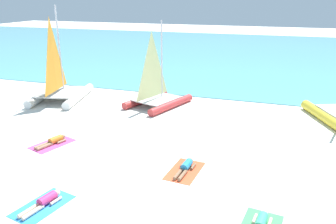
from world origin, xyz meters
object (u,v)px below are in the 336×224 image
at_px(sunbather_leftmost, 53,141).
at_px(towel_center_right, 185,171).
at_px(sailboat_white, 60,87).
at_px(sunbather_center_right, 185,167).
at_px(sunbather_center_left, 44,202).
at_px(towel_leftmost, 52,144).
at_px(towel_center_left, 43,206).
at_px(sailboat_red, 157,94).

distance_m(sunbather_leftmost, towel_center_right, 6.43).
bearing_deg(sailboat_white, sunbather_center_right, -45.36).
bearing_deg(sunbather_center_left, sunbather_center_right, 56.32).
distance_m(towel_leftmost, towel_center_left, 4.99).
bearing_deg(sailboat_white, sailboat_red, -5.68).
xyz_separation_m(sunbather_leftmost, towel_center_right, (6.40, -0.58, -0.13)).
bearing_deg(sunbather_center_left, towel_leftmost, 134.97).
bearing_deg(towel_center_right, towel_center_left, -135.29).
xyz_separation_m(sailboat_red, sunbather_center_right, (3.87, -7.36, -0.62)).
relative_size(towel_center_right, sunbather_center_right, 1.21).
height_order(sunbather_leftmost, sunbather_center_right, same).
bearing_deg(sailboat_white, towel_leftmost, -70.74).
height_order(sailboat_red, towel_leftmost, sailboat_red).
xyz_separation_m(sailboat_red, towel_leftmost, (-2.56, -6.91, -0.75)).
xyz_separation_m(sunbather_leftmost, towel_center_left, (2.69, -4.25, -0.13)).
distance_m(sunbather_leftmost, sunbather_center_right, 6.43).
bearing_deg(towel_center_left, sunbather_center_left, 78.46).
xyz_separation_m(sailboat_red, sailboat_white, (-6.39, -0.79, 0.12)).
relative_size(sunbather_leftmost, sunbather_center_right, 0.98).
relative_size(sailboat_red, towel_leftmost, 2.67).
distance_m(sailboat_red, towel_center_right, 8.40).
bearing_deg(sunbather_leftmost, sunbather_center_left, -39.39).
relative_size(towel_center_left, towel_center_right, 1.00).
bearing_deg(sailboat_red, towel_leftmost, -91.28).
bearing_deg(sunbather_leftmost, towel_center_right, 12.65).
xyz_separation_m(towel_leftmost, sunbather_center_right, (6.43, -0.45, 0.13)).
bearing_deg(towel_leftmost, sailboat_red, 69.66).
relative_size(towel_leftmost, towel_center_left, 1.00).
distance_m(sailboat_white, sunbather_center_left, 12.19).
xyz_separation_m(towel_leftmost, towel_center_right, (6.42, -0.51, 0.00)).
xyz_separation_m(towel_center_left, sunbather_center_right, (3.72, 3.74, 0.13)).
xyz_separation_m(sailboat_red, towel_center_left, (0.15, -11.10, -0.75)).
bearing_deg(sunbather_leftmost, towel_leftmost, -90.00).
xyz_separation_m(sailboat_white, sunbather_center_left, (6.55, -10.25, -0.75)).
distance_m(towel_center_left, towel_center_right, 5.23).
xyz_separation_m(sailboat_white, towel_center_right, (10.25, -6.64, -0.87)).
bearing_deg(towel_center_left, sunbather_center_right, 45.18).
relative_size(sailboat_white, sunbather_leftmost, 3.83).
height_order(towel_leftmost, sunbather_center_right, sunbather_center_right).
height_order(sunbather_center_left, sunbather_center_right, same).
distance_m(sailboat_red, sunbather_center_right, 8.34).
relative_size(towel_leftmost, sunbather_center_right, 1.21).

